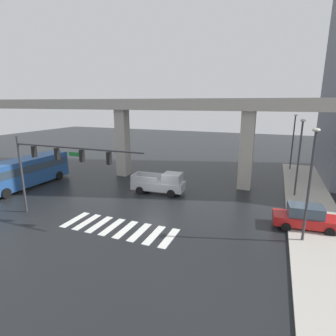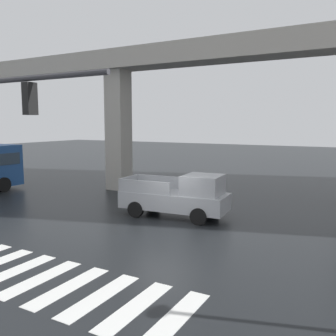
{
  "view_description": "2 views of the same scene",
  "coord_description": "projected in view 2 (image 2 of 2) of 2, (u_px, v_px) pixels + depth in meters",
  "views": [
    {
      "loc": [
        9.7,
        -20.96,
        8.65
      ],
      "look_at": [
        0.75,
        1.51,
        2.76
      ],
      "focal_mm": 28.75,
      "sensor_mm": 36.0,
      "label": 1
    },
    {
      "loc": [
        7.51,
        -12.97,
        4.46
      ],
      "look_at": [
        -0.8,
        2.03,
        2.32
      ],
      "focal_mm": 38.95,
      "sensor_mm": 36.0,
      "label": 2
    }
  ],
  "objects": [
    {
      "name": "elevated_overpass",
      "position": [
        221.0,
        64.0,
        20.31
      ],
      "size": [
        52.68,
        2.08,
        9.06
      ],
      "color": "#ADA89E",
      "rests_on": "ground"
    },
    {
      "name": "pickup_truck",
      "position": [
        180.0,
        197.0,
        17.22
      ],
      "size": [
        5.23,
        2.37,
        2.08
      ],
      "color": "#A8AAAF",
      "rests_on": "ground"
    },
    {
      "name": "crosswalk_stripes",
      "position": [
        54.0,
        283.0,
        10.19
      ],
      "size": [
        8.25,
        2.8,
        0.01
      ],
      "color": "silver",
      "rests_on": "ground"
    },
    {
      "name": "ground_plane",
      "position": [
        161.0,
        229.0,
        15.42
      ],
      "size": [
        120.0,
        120.0,
        0.0
      ],
      "primitive_type": "plane",
      "color": "black"
    }
  ]
}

